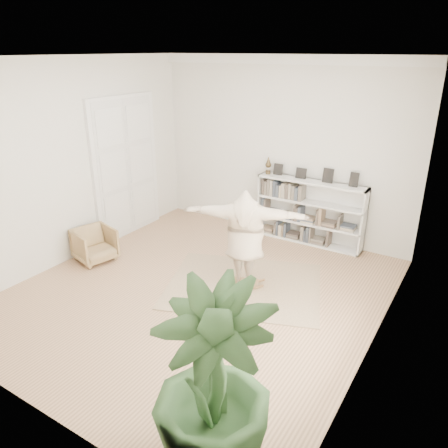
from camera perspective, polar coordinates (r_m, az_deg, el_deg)
name	(u,v)px	position (r m, az deg, el deg)	size (l,w,h in m)	color
floor	(199,291)	(7.24, -3.30, -8.79)	(6.00, 6.00, 0.00)	#91694B
room_shell	(285,59)	(8.78, 8.02, 20.55)	(6.00, 6.00, 6.00)	silver
doors	(126,169)	(9.26, -12.66, 7.08)	(0.09, 1.78, 2.92)	white
bookshelf	(309,213)	(8.92, 11.06, 1.48)	(2.20, 0.35, 1.64)	silver
armchair	(95,245)	(8.46, -16.52, -2.60)	(0.67, 0.69, 0.63)	tan
rug	(244,285)	(7.39, 2.61, -8.02)	(2.50, 2.00, 0.02)	tan
rocker_board	(244,283)	(7.36, 2.62, -7.65)	(0.53, 0.42, 0.10)	brown
person	(245,236)	(6.98, 2.74, -1.53)	(1.97, 0.54, 1.60)	#C3AD92
houseplant	(212,385)	(4.07, -1.55, -20.30)	(1.08, 1.08, 1.93)	#31562B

